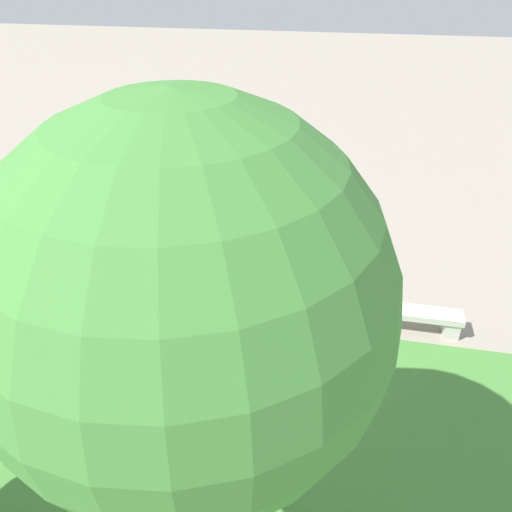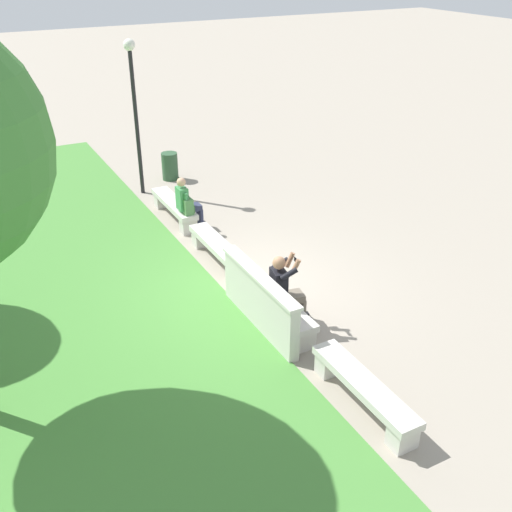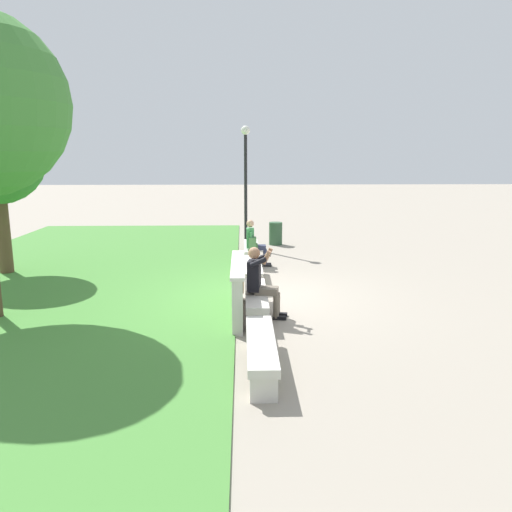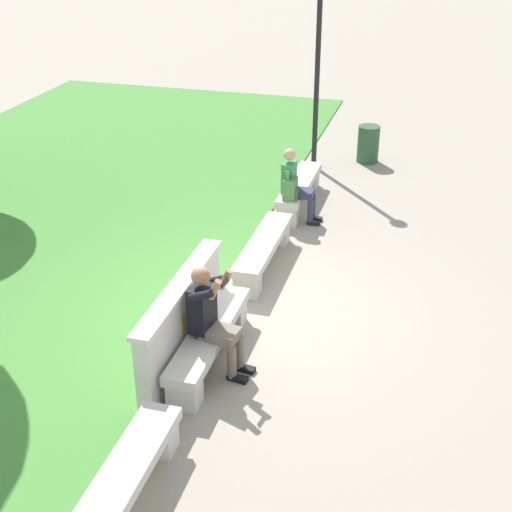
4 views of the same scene
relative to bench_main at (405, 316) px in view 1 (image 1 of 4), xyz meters
name	(u,v)px [view 1 (image 1 of 4)]	position (x,y,z in m)	size (l,w,h in m)	color
ground_plane	(215,305)	(3.66, 0.00, -0.30)	(80.00, 80.00, 0.00)	gray
grass_strip	(125,508)	(3.66, 4.38, -0.29)	(21.38, 8.00, 0.03)	#478438
bench_main	(405,316)	(0.00, 0.00, 0.00)	(2.06, 0.40, 0.45)	beige
bench_near	(275,300)	(2.44, 0.00, 0.00)	(2.06, 0.40, 0.45)	beige
bench_mid	(157,286)	(4.88, 0.00, 0.00)	(2.06, 0.40, 0.45)	beige
bench_far	(47,273)	(7.32, 0.00, 0.00)	(2.06, 0.40, 0.45)	beige
backrest_wall_with_plaque	(273,302)	(2.44, 0.34, 0.21)	(2.35, 0.24, 1.01)	beige
person_photographer	(283,280)	(2.31, -0.08, 0.43)	(0.51, 0.76, 1.32)	black
person_distant	(75,260)	(6.64, -0.07, 0.37)	(0.48, 0.67, 1.26)	black
backpack	(81,264)	(6.50, -0.03, 0.32)	(0.28, 0.24, 0.43)	#4C7F47
tree_left_background	(188,301)	(2.40, 4.81, 3.50)	(3.19, 3.19, 5.41)	#4C3826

